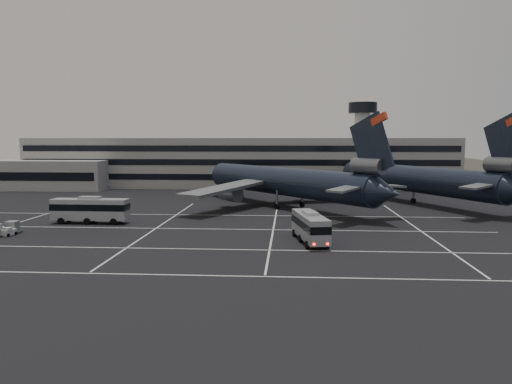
% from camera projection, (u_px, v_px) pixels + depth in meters
% --- Properties ---
extents(ground, '(260.00, 260.00, 0.00)m').
position_uv_depth(ground, '(190.00, 234.00, 72.16)').
color(ground, black).
rests_on(ground, ground).
extents(lane_markings, '(90.00, 55.62, 0.01)m').
position_uv_depth(lane_markings, '(197.00, 233.00, 72.81)').
color(lane_markings, silver).
rests_on(lane_markings, ground).
extents(terminal, '(125.00, 26.00, 24.00)m').
position_uv_depth(terminal, '(229.00, 163.00, 142.23)').
color(terminal, gray).
rests_on(terminal, ground).
extents(hills, '(352.00, 180.00, 44.00)m').
position_uv_depth(hills, '(297.00, 193.00, 240.92)').
color(hills, '#38332B').
rests_on(hills, ground).
extents(trijet_main, '(41.02, 48.21, 18.08)m').
position_uv_depth(trijet_main, '(285.00, 181.00, 99.79)').
color(trijet_main, black).
rests_on(trijet_main, ground).
extents(trijet_far, '(32.10, 54.13, 18.08)m').
position_uv_depth(trijet_far, '(417.00, 178.00, 105.31)').
color(trijet_far, black).
rests_on(trijet_far, ground).
extents(bus_near, '(4.85, 11.91, 4.10)m').
position_uv_depth(bus_near, '(310.00, 225.00, 66.07)').
color(bus_near, '#A1A4A9').
rests_on(bus_near, ground).
extents(bus_far, '(12.47, 3.31, 4.39)m').
position_uv_depth(bus_far, '(90.00, 209.00, 80.93)').
color(bus_far, '#A1A4A9').
rests_on(bus_far, ground).
extents(tug_a, '(1.58, 2.18, 1.27)m').
position_uv_depth(tug_a, '(8.00, 232.00, 70.48)').
color(tug_a, beige).
rests_on(tug_a, ground).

